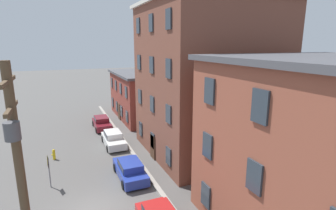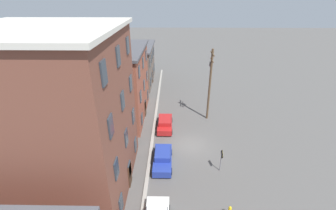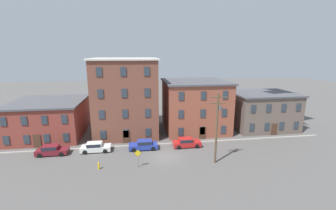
% 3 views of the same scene
% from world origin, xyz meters
% --- Properties ---
extents(ground_plane, '(200.00, 200.00, 0.00)m').
position_xyz_m(ground_plane, '(0.00, 0.00, 0.00)').
color(ground_plane, '#565451').
extents(kerb_strip, '(56.00, 0.36, 0.16)m').
position_xyz_m(kerb_strip, '(0.00, 4.50, 0.08)').
color(kerb_strip, '#9E998E').
rests_on(kerb_strip, ground_plane).
extents(apartment_midblock, '(11.43, 11.15, 13.78)m').
position_xyz_m(apartment_midblock, '(-5.85, 11.32, 6.90)').
color(apartment_midblock, brown).
rests_on(apartment_midblock, ground_plane).
extents(apartment_far, '(11.89, 11.57, 9.53)m').
position_xyz_m(apartment_far, '(7.15, 11.53, 4.78)').
color(apartment_far, brown).
rests_on(apartment_far, ground_plane).
extents(apartment_annex, '(12.10, 9.54, 7.10)m').
position_xyz_m(apartment_annex, '(20.63, 10.51, 3.56)').
color(apartment_annex, '#66564C').
rests_on(apartment_annex, ground_plane).
extents(car_blue, '(4.40, 1.92, 1.43)m').
position_xyz_m(car_blue, '(-3.09, 3.11, 0.75)').
color(car_blue, '#233899').
rests_on(car_blue, ground_plane).
extents(car_red, '(4.40, 1.92, 1.43)m').
position_xyz_m(car_red, '(3.68, 3.08, 0.75)').
color(car_red, '#B21E1E').
rests_on(car_red, ground_plane).
extents(caution_sign, '(1.02, 0.08, 2.50)m').
position_xyz_m(caution_sign, '(-4.03, -2.56, 1.67)').
color(caution_sign, slate).
rests_on(caution_sign, ground_plane).
extents(utility_pole, '(2.40, 0.44, 9.66)m').
position_xyz_m(utility_pole, '(6.39, -2.73, 5.42)').
color(utility_pole, brown).
rests_on(utility_pole, ground_plane).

